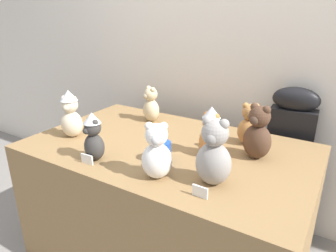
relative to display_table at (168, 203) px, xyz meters
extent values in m
cube|color=silver|center=(0.00, 0.73, 0.92)|extent=(7.00, 0.08, 2.60)
cube|color=olive|center=(0.00, 0.00, 0.00)|extent=(1.58, 0.97, 0.77)
cube|color=black|center=(0.55, 0.61, 0.07)|extent=(0.29, 0.14, 0.91)
ellipsoid|color=black|center=(0.55, 0.61, 0.59)|extent=(0.29, 0.14, 0.15)
ellipsoid|color=#383533|center=(-0.23, -0.34, 0.45)|extent=(0.14, 0.12, 0.14)
sphere|color=#383533|center=(-0.23, -0.34, 0.56)|extent=(0.08, 0.08, 0.08)
sphere|color=#383533|center=(-0.26, -0.33, 0.59)|extent=(0.03, 0.03, 0.03)
sphere|color=#383533|center=(-0.21, -0.34, 0.59)|extent=(0.03, 0.03, 0.03)
sphere|color=#32302E|center=(-0.24, -0.37, 0.55)|extent=(0.04, 0.04, 0.04)
cone|color=silver|center=(-0.23, -0.34, 0.61)|extent=(0.09, 0.09, 0.05)
ellipsoid|color=#4C3323|center=(0.46, 0.11, 0.47)|extent=(0.17, 0.16, 0.18)
sphere|color=#4C3323|center=(0.46, 0.11, 0.61)|extent=(0.11, 0.11, 0.11)
sphere|color=#4C3323|center=(0.43, 0.12, 0.65)|extent=(0.04, 0.04, 0.04)
sphere|color=#4C3323|center=(0.49, 0.10, 0.65)|extent=(0.04, 0.04, 0.04)
sphere|color=#412E23|center=(0.45, 0.07, 0.60)|extent=(0.05, 0.05, 0.05)
ellipsoid|color=white|center=(0.14, -0.32, 0.47)|extent=(0.18, 0.17, 0.17)
sphere|color=white|center=(0.14, -0.32, 0.59)|extent=(0.10, 0.10, 0.10)
sphere|color=white|center=(0.11, -0.34, 0.63)|extent=(0.04, 0.04, 0.04)
sphere|color=white|center=(0.17, -0.31, 0.63)|extent=(0.04, 0.04, 0.04)
sphere|color=#B4B3AF|center=(0.16, -0.36, 0.59)|extent=(0.04, 0.04, 0.04)
ellipsoid|color=#CCB78E|center=(-0.32, 0.30, 0.46)|extent=(0.16, 0.15, 0.15)
sphere|color=#CCB78E|center=(-0.32, 0.30, 0.57)|extent=(0.09, 0.09, 0.09)
sphere|color=#CCB78E|center=(-0.34, 0.31, 0.61)|extent=(0.03, 0.03, 0.03)
sphere|color=#CCB78E|center=(-0.29, 0.29, 0.61)|extent=(0.03, 0.03, 0.03)
sphere|color=#9D8E71|center=(-0.34, 0.26, 0.56)|extent=(0.04, 0.04, 0.04)
ellipsoid|color=#B27A42|center=(0.37, 0.26, 0.46)|extent=(0.15, 0.14, 0.15)
sphere|color=#B27A42|center=(0.37, 0.26, 0.57)|extent=(0.09, 0.09, 0.09)
sphere|color=#B27A42|center=(0.35, 0.25, 0.61)|extent=(0.03, 0.03, 0.03)
sphere|color=#B27A42|center=(0.40, 0.27, 0.61)|extent=(0.03, 0.03, 0.03)
sphere|color=olive|center=(0.39, 0.23, 0.57)|extent=(0.04, 0.04, 0.04)
ellipsoid|color=gray|center=(0.38, -0.24, 0.48)|extent=(0.16, 0.14, 0.19)
sphere|color=gray|center=(0.38, -0.24, 0.62)|extent=(0.12, 0.12, 0.12)
sphere|color=gray|center=(0.34, -0.24, 0.67)|extent=(0.04, 0.04, 0.04)
sphere|color=gray|center=(0.41, -0.24, 0.67)|extent=(0.04, 0.04, 0.04)
sphere|color=slate|center=(0.38, -0.29, 0.61)|extent=(0.05, 0.05, 0.05)
ellipsoid|color=#D17F3D|center=(0.25, 0.01, 0.46)|extent=(0.13, 0.11, 0.15)
sphere|color=#D17F3D|center=(0.25, 0.01, 0.57)|extent=(0.09, 0.09, 0.09)
sphere|color=#D17F3D|center=(0.22, 0.02, 0.60)|extent=(0.03, 0.03, 0.03)
sphere|color=#D17F3D|center=(0.28, 0.01, 0.60)|extent=(0.03, 0.03, 0.03)
sphere|color=#A06536|center=(0.25, -0.02, 0.56)|extent=(0.04, 0.04, 0.04)
cone|color=silver|center=(0.25, 0.01, 0.62)|extent=(0.09, 0.09, 0.06)
ellipsoid|color=beige|center=(-0.57, -0.18, 0.46)|extent=(0.16, 0.15, 0.16)
sphere|color=beige|center=(-0.57, -0.18, 0.58)|extent=(0.10, 0.10, 0.10)
sphere|color=beige|center=(-0.59, -0.19, 0.62)|extent=(0.04, 0.04, 0.04)
sphere|color=beige|center=(-0.54, -0.17, 0.62)|extent=(0.04, 0.04, 0.04)
sphere|color=#ABA08A|center=(-0.55, -0.22, 0.57)|extent=(0.04, 0.04, 0.04)
cone|color=silver|center=(-0.57, -0.18, 0.64)|extent=(0.10, 0.10, 0.06)
cylinder|color=blue|center=(0.08, -0.18, 0.44)|extent=(0.08, 0.08, 0.11)
cube|color=white|center=(0.38, -0.36, 0.41)|extent=(0.07, 0.01, 0.05)
cube|color=white|center=(-0.23, -0.39, 0.41)|extent=(0.07, 0.01, 0.05)
camera|label=1|loc=(0.83, -1.35, 1.10)|focal=32.89mm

